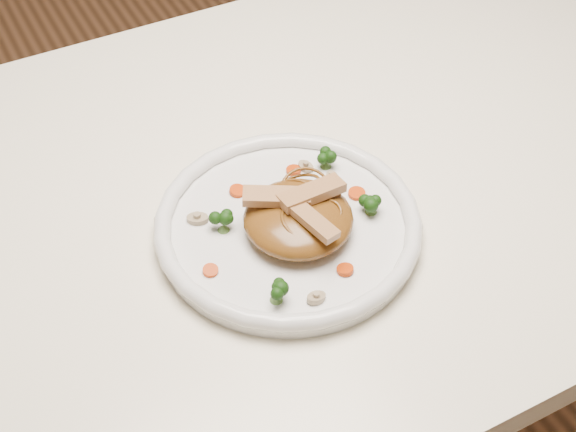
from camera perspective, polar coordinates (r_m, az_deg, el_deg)
name	(u,v)px	position (r m, az deg, el deg)	size (l,w,h in m)	color
table	(291,228)	(1.08, 0.18, -0.87)	(1.20, 0.80, 0.75)	white
plate	(288,229)	(0.93, 0.00, -0.94)	(0.30, 0.30, 0.02)	white
noodle_mound	(298,218)	(0.91, 0.72, -0.17)	(0.12, 0.12, 0.04)	brown
chicken_a	(312,193)	(0.90, 1.66, 1.61)	(0.08, 0.03, 0.01)	tan
chicken_b	(277,197)	(0.90, -0.80, 1.36)	(0.07, 0.02, 0.01)	tan
chicken_c	(314,222)	(0.87, 1.81, -0.39)	(0.06, 0.02, 0.01)	tan
broccoli_0	(326,158)	(0.99, 2.68, 4.07)	(0.02, 0.02, 0.03)	#163C0C
broccoli_1	(223,220)	(0.91, -4.58, -0.31)	(0.03, 0.03, 0.03)	#163C0C
broccoli_2	(276,290)	(0.84, -0.85, -5.21)	(0.03, 0.03, 0.03)	#163C0C
broccoli_3	(372,202)	(0.94, 5.90, 0.95)	(0.03, 0.03, 0.03)	#163C0C
carrot_0	(294,170)	(0.99, 0.39, 3.22)	(0.02, 0.02, 0.01)	#B93806
carrot_1	(211,271)	(0.88, -5.45, -3.82)	(0.02, 0.02, 0.01)	#B93806
carrot_2	(357,194)	(0.96, 4.84, 1.58)	(0.02, 0.02, 0.01)	#B93806
carrot_3	(238,191)	(0.97, -3.54, 1.76)	(0.02, 0.02, 0.01)	#B93806
carrot_4	(345,270)	(0.88, 4.02, -3.76)	(0.02, 0.02, 0.01)	#B93806
mushroom_0	(316,298)	(0.86, 1.99, -5.74)	(0.02, 0.02, 0.01)	tan
mushroom_1	(331,177)	(0.98, 3.04, 2.74)	(0.02, 0.02, 0.01)	tan
mushroom_2	(198,219)	(0.94, -6.35, -0.19)	(0.03, 0.03, 0.01)	tan
mushroom_3	(306,167)	(0.99, 1.25, 3.46)	(0.02, 0.02, 0.01)	tan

